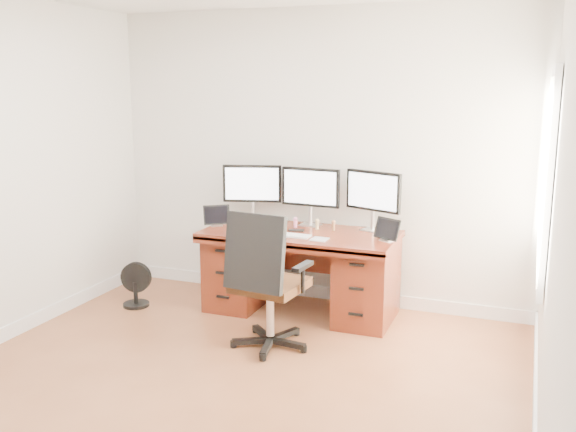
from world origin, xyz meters
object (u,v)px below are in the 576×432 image
(office_chair, at_px, (267,304))
(keyboard, at_px, (294,236))
(desk, at_px, (301,269))
(floor_fan, at_px, (135,285))
(monitor_center, at_px, (311,189))

(office_chair, bearing_deg, keyboard, 98.49)
(office_chair, xyz_separation_m, keyboard, (-0.02, 0.64, 0.40))
(desk, xyz_separation_m, floor_fan, (-1.48, -0.42, -0.20))
(desk, height_order, monitor_center, monitor_center)
(office_chair, relative_size, monitor_center, 2.00)
(floor_fan, distance_m, keyboard, 1.60)
(monitor_center, distance_m, keyboard, 0.56)
(desk, height_order, keyboard, keyboard)
(floor_fan, bearing_deg, desk, 2.91)
(desk, distance_m, monitor_center, 0.72)
(desk, xyz_separation_m, keyboard, (0.01, -0.21, 0.36))
(keyboard, bearing_deg, floor_fan, -170.36)
(monitor_center, bearing_deg, office_chair, -85.28)
(desk, relative_size, floor_fan, 4.12)
(office_chair, relative_size, keyboard, 3.81)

